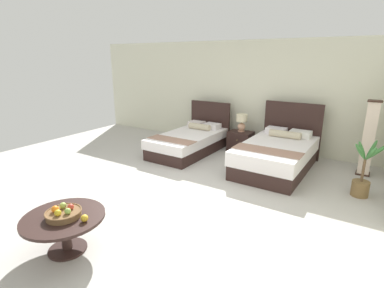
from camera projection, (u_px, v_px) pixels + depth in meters
ground_plane at (177, 194)px, 4.99m from camera, size 9.88×10.37×0.02m
wall_back at (254, 95)px, 7.36m from camera, size 9.88×0.12×2.64m
bed_near_window at (190, 141)px, 7.14m from camera, size 1.15×2.13×1.12m
bed_near_corner at (277, 154)px, 6.03m from camera, size 1.30×2.16×1.26m
nightstand at (240, 141)px, 7.27m from camera, size 0.57×0.44×0.48m
table_lamp at (242, 121)px, 7.14m from camera, size 0.27×0.27×0.43m
coffee_table at (64, 224)px, 3.43m from camera, size 0.94×0.94×0.45m
fruit_bowl at (63, 213)px, 3.38m from camera, size 0.41×0.41×0.14m
loose_apple at (85, 218)px, 3.29m from camera, size 0.08×0.08×0.08m
floor_lamp_corner at (369, 139)px, 5.64m from camera, size 0.25×0.25×1.46m
potted_palm at (362, 179)px, 4.84m from camera, size 0.50×0.57×0.96m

